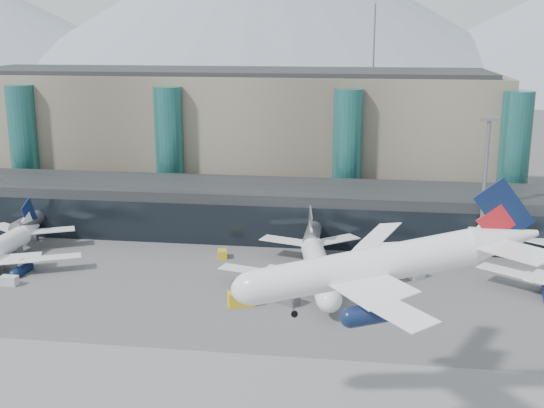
{
  "coord_description": "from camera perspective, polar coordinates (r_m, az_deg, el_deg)",
  "views": [
    {
      "loc": [
        9.23,
        -73.33,
        40.43
      ],
      "look_at": [
        -5.64,
        32.0,
        12.98
      ],
      "focal_mm": 45.0,
      "sensor_mm": 36.0,
      "label": 1
    }
  ],
  "objects": [
    {
      "name": "lightmast_mid",
      "position": [
        125.81,
        17.36,
        1.87
      ],
      "size": [
        3.0,
        1.2,
        25.6
      ],
      "color": "slate",
      "rests_on": "ground"
    },
    {
      "name": "veh_a",
      "position": [
        119.12,
        -21.13,
        -6.0
      ],
      "size": [
        2.78,
        1.63,
        1.54
      ],
      "primitive_type": "cube",
      "rotation": [
        0.0,
        0.0,
        -0.03
      ],
      "color": "#BBBBBB",
      "rests_on": "ground"
    },
    {
      "name": "veh_f",
      "position": [
        133.67,
        -20.55,
        -3.62
      ],
      "size": [
        3.67,
        4.29,
        2.12
      ],
      "primitive_type": "cube",
      "rotation": [
        0.0,
        0.0,
        2.11
      ],
      "color": "#4E4E53",
      "rests_on": "ground"
    },
    {
      "name": "hero_jet",
      "position": [
        69.09,
        10.04,
        -4.23
      ],
      "size": [
        31.69,
        32.29,
        10.42
      ],
      "rotation": [
        0.0,
        -0.22,
        0.07
      ],
      "color": "white",
      "rests_on": "ground"
    },
    {
      "name": "veh_d",
      "position": [
        116.74,
        12.02,
        -5.72
      ],
      "size": [
        2.99,
        2.86,
        1.54
      ],
      "primitive_type": "cube",
      "rotation": [
        0.0,
        0.0,
        0.71
      ],
      "color": "#BBBBBB",
      "rests_on": "ground"
    },
    {
      "name": "mountain_ridge",
      "position": [
        453.41,
        9.2,
        14.96
      ],
      "size": [
        910.0,
        400.0,
        110.0
      ],
      "color": "gray",
      "rests_on": "ground"
    },
    {
      "name": "veh_c",
      "position": [
        103.96,
        1.32,
        -7.84
      ],
      "size": [
        3.94,
        3.39,
        1.94
      ],
      "primitive_type": "cube",
      "rotation": [
        0.0,
        0.0,
        -0.55
      ],
      "color": "#4E4E53",
      "rests_on": "ground"
    },
    {
      "name": "terminal_main",
      "position": [
        168.74,
        -3.78,
        5.92
      ],
      "size": [
        130.0,
        30.0,
        31.0
      ],
      "color": "gray",
      "rests_on": "ground"
    },
    {
      "name": "ground",
      "position": [
        84.25,
        0.78,
        -14.21
      ],
      "size": [
        900.0,
        900.0,
        0.0
      ],
      "primitive_type": "plane",
      "color": "#515154",
      "rests_on": "ground"
    },
    {
      "name": "teal_towers",
      "position": [
        151.64,
        -1.28,
        4.43
      ],
      "size": [
        116.4,
        19.4,
        46.0
      ],
      "color": "#256863",
      "rests_on": "ground"
    },
    {
      "name": "jet_parked_mid",
      "position": [
        111.99,
        3.81,
        -4.47
      ],
      "size": [
        33.43,
        33.95,
        10.95
      ],
      "rotation": [
        0.0,
        0.0,
        1.76
      ],
      "color": "white",
      "rests_on": "ground"
    },
    {
      "name": "veh_g",
      "position": [
        120.96,
        20.82,
        -5.73
      ],
      "size": [
        2.33,
        2.52,
        1.28
      ],
      "primitive_type": "cube",
      "rotation": [
        0.0,
        0.0,
        -0.93
      ],
      "color": "#BBBBBB",
      "rests_on": "ground"
    },
    {
      "name": "veh_h",
      "position": [
        103.4,
        -2.59,
        -7.91
      ],
      "size": [
        4.41,
        3.3,
        2.17
      ],
      "primitive_type": "cube",
      "rotation": [
        0.0,
        0.0,
        0.35
      ],
      "color": "gold",
      "rests_on": "ground"
    },
    {
      "name": "veh_b",
      "position": [
        124.45,
        -4.18,
        -4.18
      ],
      "size": [
        2.15,
        2.83,
        1.45
      ],
      "primitive_type": "cube",
      "rotation": [
        0.0,
        0.0,
        1.84
      ],
      "color": "gold",
      "rests_on": "ground"
    },
    {
      "name": "concourse",
      "position": [
        136.08,
        3.86,
        -0.67
      ],
      "size": [
        170.0,
        27.0,
        10.0
      ],
      "color": "black",
      "rests_on": "ground"
    }
  ]
}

